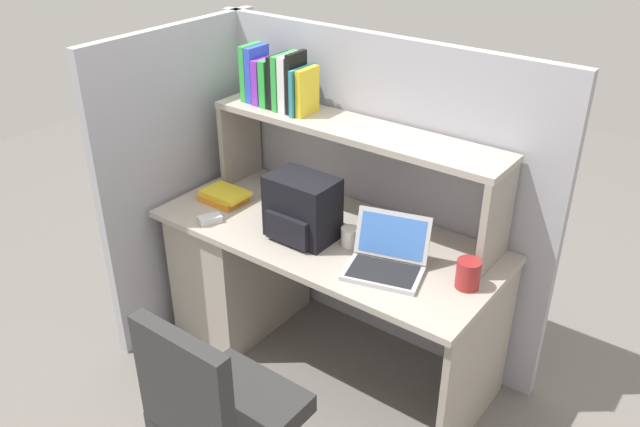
# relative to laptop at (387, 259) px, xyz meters

# --- Properties ---
(ground_plane) EXTENTS (8.00, 8.00, 0.00)m
(ground_plane) POSITION_rel_laptop_xyz_m (-0.37, 0.09, -0.78)
(ground_plane) COLOR slate
(desk) EXTENTS (1.60, 0.70, 0.73)m
(desk) POSITION_rel_laptop_xyz_m (-0.76, 0.09, -0.38)
(desk) COLOR #AAA093
(desk) RESTS_ON ground_plane
(cubicle_partition_rear) EXTENTS (1.84, 0.05, 1.55)m
(cubicle_partition_rear) POSITION_rel_laptop_xyz_m (-0.37, 0.47, -0.01)
(cubicle_partition_rear) COLOR #9E9EA8
(cubicle_partition_rear) RESTS_ON ground_plane
(cubicle_partition_left) EXTENTS (0.05, 1.06, 1.55)m
(cubicle_partition_left) POSITION_rel_laptop_xyz_m (-1.22, 0.04, -0.01)
(cubicle_partition_left) COLOR #9E9EA8
(cubicle_partition_left) RESTS_ON ground_plane
(overhead_hutch) EXTENTS (1.44, 0.28, 0.45)m
(overhead_hutch) POSITION_rel_laptop_xyz_m (-0.37, 0.29, 0.30)
(overhead_hutch) COLOR gray
(overhead_hutch) RESTS_ON desk
(reference_books_on_shelf) EXTENTS (0.38, 0.18, 0.28)m
(reference_books_on_shelf) POSITION_rel_laptop_xyz_m (-0.80, 0.29, 0.52)
(reference_books_on_shelf) COLOR green
(reference_books_on_shelf) RESTS_ON overhead_hutch
(laptop) EXTENTS (0.37, 0.34, 0.22)m
(laptop) POSITION_rel_laptop_xyz_m (0.00, 0.00, 0.00)
(laptop) COLOR #B7BABF
(laptop) RESTS_ON desk
(backpack) EXTENTS (0.30, 0.22, 0.29)m
(backpack) POSITION_rel_laptop_xyz_m (-0.44, -0.00, 0.09)
(backpack) COLOR black
(backpack) RESTS_ON desk
(computer_mouse) EXTENTS (0.10, 0.12, 0.03)m
(computer_mouse) POSITION_rel_laptop_xyz_m (-0.86, -0.16, -0.03)
(computer_mouse) COLOR silver
(computer_mouse) RESTS_ON desk
(paper_cup) EXTENTS (0.08, 0.08, 0.08)m
(paper_cup) POSITION_rel_laptop_xyz_m (-0.23, 0.07, -0.01)
(paper_cup) COLOR white
(paper_cup) RESTS_ON desk
(snack_canister) EXTENTS (0.10, 0.10, 0.12)m
(snack_canister) POSITION_rel_laptop_xyz_m (0.32, 0.08, 0.01)
(snack_canister) COLOR maroon
(snack_canister) RESTS_ON desk
(desk_book_stack) EXTENTS (0.22, 0.16, 0.05)m
(desk_book_stack) POSITION_rel_laptop_xyz_m (-0.96, 0.04, -0.02)
(desk_book_stack) COLOR orange
(desk_book_stack) RESTS_ON desk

